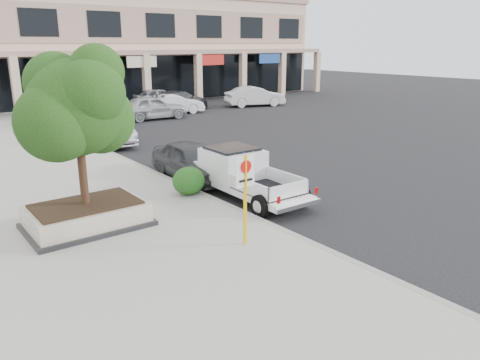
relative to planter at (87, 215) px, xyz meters
The scene contains 19 objects.
ground 6.65m from the planter, 30.80° to the right, with size 120.00×120.00×0.00m, color black.
sidewalk 2.64m from the planter, 85.74° to the left, with size 8.00×52.00×0.15m, color gray.
curb 4.91m from the planter, 32.16° to the left, with size 0.20×52.00×0.15m, color gray.
strip_mall 33.74m from the planter, 65.85° to the left, with size 40.55×12.43×9.50m.
planter is the anchor object (origin of this frame).
planter_tree 2.95m from the planter, 48.97° to the left, with size 2.90×2.55×4.00m.
no_parking_sign 4.64m from the planter, 52.53° to the right, with size 0.55×0.09×2.30m.
hedge 3.81m from the planter, 11.65° to the left, with size 1.10×0.99×0.94m, color #184012.
pickup_truck 5.37m from the planter, ahead, with size 1.88×5.07×1.60m, color white, non-canonical shape.
curb_car_a 5.75m from the planter, 27.77° to the left, with size 1.71×4.25×1.45m, color #323538.
curb_car_b 12.02m from the planter, 64.72° to the left, with size 1.61×4.61×1.52m, color #AAACB2.
curb_car_c 16.49m from the planter, 71.05° to the left, with size 2.18×5.36×1.56m, color silver.
curb_car_d 20.94m from the planter, 75.41° to the left, with size 2.46×5.34×1.48m, color black.
lot_car_a 20.01m from the planter, 57.79° to the left, with size 1.91×4.76×1.62m, color #ABAEB3.
lot_car_b 22.74m from the planter, 54.34° to the left, with size 1.51×4.32×1.42m, color white.
lot_car_c 24.06m from the planter, 53.89° to the left, with size 2.19×5.38×1.56m, color #2B2D30.
lot_car_d 21.56m from the planter, 69.09° to the left, with size 2.36×5.12×1.42m, color black.
lot_car_e 27.08m from the planter, 57.86° to the left, with size 1.77×4.39×1.50m, color #A0A1A8.
lot_car_f 27.50m from the planter, 41.25° to the left, with size 1.70×4.88×1.61m, color silver.
Camera 1 is at (-9.65, -8.73, 5.01)m, focal length 35.00 mm.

